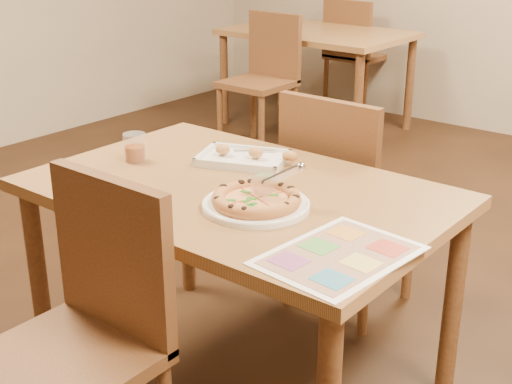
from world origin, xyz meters
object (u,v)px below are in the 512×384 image
Objects in this scene: dining_table at (238,212)px; bg_chair_near at (266,64)px; bg_chair_far at (352,43)px; appetizer_tray at (246,158)px; pizza at (256,199)px; glass_tumbler at (135,149)px; chair_near at (89,307)px; pizza_cutter at (276,178)px; chair_far at (340,180)px; plate at (256,205)px; menu at (339,255)px; bg_table at (317,42)px.

bg_chair_near is (-1.60, 2.20, -0.07)m from dining_table.
bg_chair_far reaches higher than appetizer_tray.
pizza is 0.73× the size of appetizer_tray.
glass_tumbler is (1.16, -3.33, 0.20)m from bg_chair_far.
chair_near reaches higher than pizza.
pizza_cutter is at bearing 118.07° from bg_chair_far.
glass_tumbler reaches higher than pizza.
dining_table is at bearing 111.86° from pizza_cutter.
pizza is at bearing -52.64° from bg_chair_near.
chair_far is at bearing 102.48° from pizza.
plate is 2.42× the size of pizza_cutter.
appetizer_tray is at bearing 88.71° from pizza_cutter.
chair_near reaches higher than menu.
appetizer_tray is at bearing 36.34° from glass_tumbler.
pizza is 0.65× the size of menu.
bg_chair_far reaches higher than bg_table.
bg_chair_far is 4.83× the size of glass_tumbler.
bg_table is (-1.60, 2.20, 0.07)m from chair_far.
chair_far is 0.46m from appetizer_tray.
bg_table is 0.51m from bg_chair_far.
glass_tumbler is at bearing 127.35° from chair_near.
dining_table is 0.22m from pizza.
bg_chair_near reaches higher than bg_table.
dining_table is 3.26× the size of menu.
chair_near is 1.32× the size of appetizer_tray.
bg_chair_near is at bearing 75.05° from pizza_cutter.
glass_tumbler is at bearing -176.50° from dining_table.
pizza_cutter reaches higher than dining_table.
chair_far is 2.26m from bg_chair_near.
pizza is at bearing -58.82° from bg_table.
appetizer_tray is at bearing 133.82° from pizza.
plate is (1.75, -3.40, 0.16)m from bg_chair_far.
dining_table is 13.36× the size of glass_tumbler.
appetizer_tray is (1.47, -2.60, 0.10)m from bg_table.
pizza_cutter is (0.19, 0.55, 0.24)m from chair_near.
bg_table is at bearing -53.95° from chair_far.
chair_far is 1.18× the size of menu.
chair_near is at bearing -162.09° from pizza_cutter.
dining_table is 4.15× the size of plate.
pizza_cutter is at bearing 53.88° from plate.
chair_near reaches higher than bg_table.
pizza_cutter is (1.79, -2.25, 0.24)m from bg_chair_near.
pizza_cutter is 0.32× the size of menu.
pizza is (0.16, 0.50, 0.18)m from chair_near.
chair_near is at bearing -52.65° from glass_tumbler.
chair_far is 1.81× the size of pizza.
menu is (0.32, -0.16, -0.08)m from pizza_cutter.
bg_table is at bearing 121.15° from plate.
menu is (0.51, 0.39, 0.16)m from chair_near.
dining_table is at bearing 147.15° from plate.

